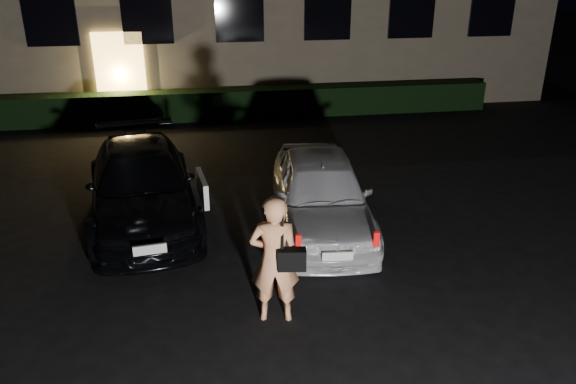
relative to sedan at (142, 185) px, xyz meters
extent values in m
plane|color=black|center=(2.42, -3.82, -0.66)|extent=(80.00, 80.00, 0.00)
cube|color=#E2AF52|center=(-1.08, 7.12, 0.59)|extent=(1.40, 0.10, 2.50)
cube|color=black|center=(-2.78, 7.12, 2.34)|extent=(1.40, 0.10, 1.70)
cube|color=black|center=(-0.18, 7.12, 2.34)|extent=(1.40, 0.10, 1.70)
cube|color=black|center=(2.42, 7.12, 2.34)|extent=(1.40, 0.10, 1.70)
cube|color=black|center=(5.02, 7.12, 2.34)|extent=(1.40, 0.10, 1.70)
cube|color=black|center=(7.62, 7.12, 2.34)|extent=(1.40, 0.10, 1.70)
cube|color=black|center=(10.22, 7.12, 2.34)|extent=(1.40, 0.10, 1.70)
cube|color=black|center=(2.42, 6.68, -0.24)|extent=(15.00, 0.70, 0.85)
imported|color=black|center=(0.00, 0.00, 0.00)|extent=(2.39, 4.74, 1.32)
cube|color=white|center=(1.09, -0.71, 0.16)|extent=(0.20, 0.95, 0.44)
cube|color=silver|center=(0.28, -2.34, -0.08)|extent=(0.48, 0.10, 0.15)
imported|color=silver|center=(3.13, -0.91, 0.02)|extent=(1.95, 4.11, 1.36)
cube|color=red|center=(2.40, -2.75, 0.08)|extent=(0.09, 0.06, 0.23)
cube|color=red|center=(3.53, -2.85, 0.08)|extent=(0.09, 0.06, 0.23)
cube|color=silver|center=(2.96, -2.85, -0.15)|extent=(0.45, 0.08, 0.13)
imported|color=#EB9663|center=(1.96, -3.46, 0.23)|extent=(0.70, 0.51, 1.79)
cube|color=black|center=(2.16, -3.61, 0.30)|extent=(0.38, 0.21, 0.28)
cube|color=black|center=(2.05, -3.55, 0.70)|extent=(0.05, 0.06, 0.56)
camera|label=1|loc=(1.12, -9.73, 3.87)|focal=35.00mm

